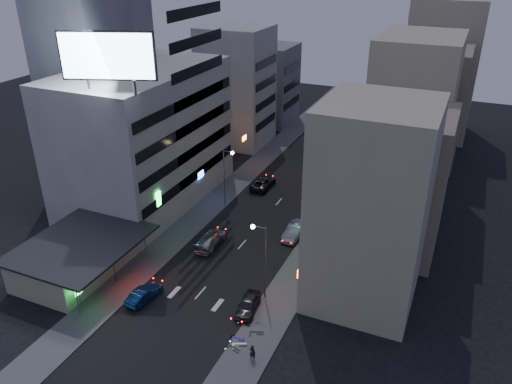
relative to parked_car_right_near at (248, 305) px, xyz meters
The scene contains 29 objects.
ground 6.61m from the parked_car_right_near, 148.45° to the right, with size 180.00×180.00×0.00m, color black.
sidewalk_left 29.85m from the parked_car_right_near, 117.11° to the left, with size 4.00×120.00×0.12m, color #4C4C4F.
sidewalk_right 26.68m from the parked_car_right_near, 84.84° to the left, with size 4.00×120.00×0.12m, color #4C4C4F.
food_court 19.59m from the parked_car_right_near, behind, with size 11.00×13.00×3.88m.
white_building 29.21m from the parked_car_right_near, 143.76° to the left, with size 14.00×24.00×18.00m, color beige.
grey_tower 40.57m from the parked_car_right_near, 148.24° to the left, with size 10.00×14.00×34.00m, color gray.
shophouse_near 14.97m from the parked_car_right_near, 36.92° to the left, with size 10.00×11.00×20.00m, color #B7B18F.
shophouse_mid 22.26m from the parked_car_right_near, 61.93° to the left, with size 11.00×12.00×16.00m, color gray.
shophouse_far 34.50m from the parked_car_right_near, 73.42° to the left, with size 10.00×14.00×22.00m, color #B7B18F.
far_left_a 47.52m from the parked_car_right_near, 116.92° to the left, with size 11.00×10.00×20.00m, color beige.
far_left_b 59.07m from the parked_car_right_near, 111.60° to the left, with size 12.00×10.00×15.00m, color gray.
far_right_a 48.32m from the parked_car_right_near, 78.00° to the left, with size 11.00×12.00×18.00m, color gray.
far_right_b 62.47m from the parked_car_right_near, 80.26° to the left, with size 12.00×12.00×24.00m, color #B7B18F.
billboard 28.75m from the parked_car_right_near, 160.63° to the left, with size 9.52×3.75×6.20m.
street_lamp_right_near 5.30m from the parked_car_right_near, 83.25° to the left, with size 1.60×0.44×8.02m.
street_lamp_left 22.32m from the parked_car_right_near, 121.79° to the left, with size 1.60×0.44×8.02m.
street_lamp_right_far 36.86m from the parked_car_right_near, 89.52° to the left, with size 1.60×0.44×8.02m.
parked_car_right_near is the anchor object (origin of this frame).
parked_car_right_mid 14.80m from the parked_car_right_near, 91.93° to the left, with size 1.69×4.85×1.60m, color #AFB1B8.
parked_car_left 27.56m from the parked_car_right_near, 109.98° to the left, with size 2.44×5.29×1.47m, color #28282D.
parked_car_right_far 35.32m from the parked_car_right_near, 90.17° to the left, with size 2.05×5.03×1.46m, color gray.
road_car_blue 10.50m from the parked_car_right_near, 165.48° to the right, with size 1.47×4.21×1.39m, color navy.
road_car_silver 12.58m from the parked_car_right_near, 134.86° to the left, with size 2.24×5.52×1.60m, color #9B9DA3.
person 6.46m from the parked_car_right_near, 62.14° to the right, with size 0.56×0.37×1.54m, color black.
scooter_black_a 5.47m from the parked_car_right_near, 71.71° to the right, with size 1.80×0.60×1.10m, color black, non-canonical shape.
scooter_silver_a 4.49m from the parked_car_right_near, 67.03° to the right, with size 1.91×0.64×1.17m, color #AEB2B6, non-canonical shape.
scooter_blue 3.94m from the parked_car_right_near, 68.17° to the right, with size 1.83×0.61×1.12m, color navy, non-canonical shape.
scooter_black_b 3.38m from the parked_car_right_near, 40.17° to the right, with size 1.90×0.63×1.16m, color black, non-canonical shape.
scooter_silver_b 2.17m from the parked_car_right_near, 55.23° to the right, with size 1.72×0.57×1.05m, color gray, non-canonical shape.
Camera 1 is at (21.66, -31.24, 31.85)m, focal length 35.00 mm.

